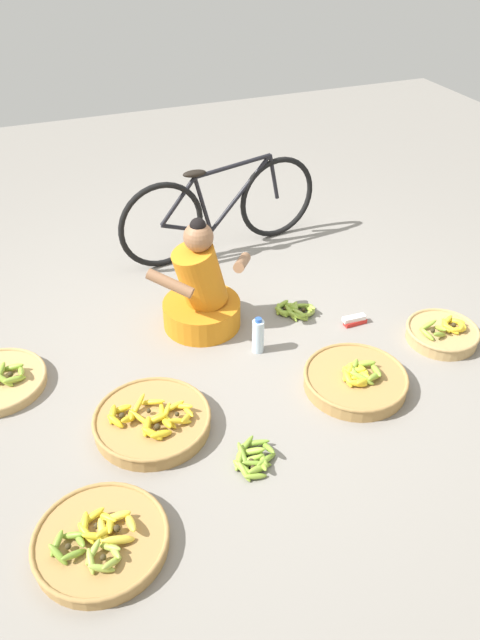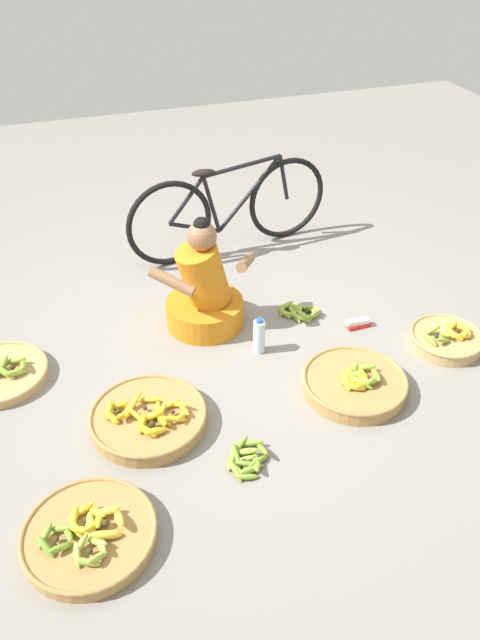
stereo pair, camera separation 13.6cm
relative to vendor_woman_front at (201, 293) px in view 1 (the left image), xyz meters
name	(u,v)px [view 1 (the left image)]	position (x,y,z in m)	size (l,w,h in m)	color
ground_plane	(229,347)	(0.08, -0.30, -0.25)	(10.00, 10.00, 0.00)	gray
vendor_woman_front	(201,293)	(0.00, 0.00, 0.00)	(0.75, 0.52, 0.80)	orange
bicycle_leaning	(221,209)	(0.48, 0.92, 0.10)	(1.70, 0.26, 0.73)	black
banana_basket_front_left	(356,379)	(0.65, -0.93, -0.20)	(0.62, 0.62, 0.16)	#A87F47
banana_basket_front_center	(101,540)	(-0.97, -1.46, -0.21)	(0.62, 0.62, 0.14)	#A87F47
banana_basket_near_vendor	(442,333)	(1.41, -0.74, -0.20)	(0.47, 0.47, 0.16)	tan
banana_basket_front_right	(152,421)	(-0.57, -0.82, -0.20)	(0.65, 0.65, 0.16)	#A87F47
loose_bananas_mid_right	(296,310)	(0.65, -0.12, -0.23)	(0.29, 0.26, 0.09)	#8CAD38
loose_bananas_back_right	(254,459)	(-0.14, -1.25, -0.23)	(0.26, 0.28, 0.10)	olive
water_bottle	(258,336)	(0.24, -0.40, -0.14)	(0.08, 0.08, 0.25)	silver
packet_carton_stack	(355,320)	(0.97, -0.37, -0.22)	(0.17, 0.06, 0.06)	red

